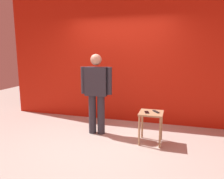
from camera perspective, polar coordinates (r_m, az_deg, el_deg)
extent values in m
plane|color=#B7B2A8|center=(4.15, -2.82, -13.95)|extent=(12.00, 12.00, 0.00)
cube|color=red|center=(5.22, 2.46, 8.39)|extent=(5.84, 0.12, 3.07)
cylinder|color=#2D2D38|center=(4.52, -5.18, -6.47)|extent=(0.16, 0.16, 0.81)
cylinder|color=#2D2D38|center=(4.47, -2.90, -6.63)|extent=(0.16, 0.16, 0.81)
cube|color=#2D2D38|center=(4.35, -4.16, 2.17)|extent=(0.45, 0.25, 0.57)
cube|color=red|center=(4.45, -3.76, 2.74)|extent=(0.12, 0.02, 0.48)
cube|color=#B2333D|center=(4.46, -3.73, 2.53)|extent=(0.04, 0.01, 0.43)
cylinder|color=#2D2D38|center=(4.43, -7.48, 2.44)|extent=(0.12, 0.12, 0.54)
cylinder|color=#2D2D38|center=(4.28, -0.72, 2.26)|extent=(0.12, 0.12, 0.54)
sphere|color=tan|center=(4.31, -4.23, 7.84)|extent=(0.22, 0.22, 0.22)
cube|color=tan|center=(4.05, 10.26, -6.12)|extent=(0.43, 0.43, 0.03)
cylinder|color=tan|center=(3.99, 7.16, -10.72)|extent=(0.04, 0.04, 0.56)
cylinder|color=tan|center=(3.96, 12.52, -11.09)|extent=(0.04, 0.04, 0.56)
cylinder|color=tan|center=(4.33, 7.95, -9.03)|extent=(0.04, 0.04, 0.56)
cylinder|color=tan|center=(4.30, 12.87, -9.34)|extent=(0.04, 0.04, 0.56)
cube|color=black|center=(4.02, 9.14, -5.92)|extent=(0.11, 0.16, 0.01)
cube|color=black|center=(4.07, 11.49, -5.72)|extent=(0.14, 0.16, 0.02)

